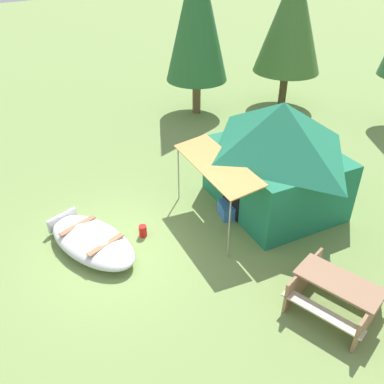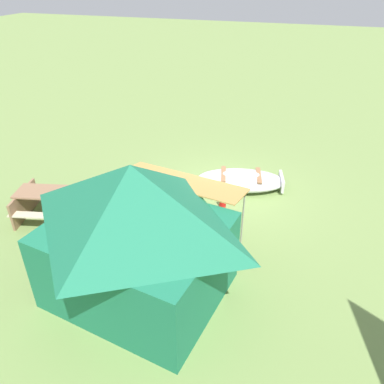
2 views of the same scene
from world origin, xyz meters
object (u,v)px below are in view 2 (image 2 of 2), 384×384
at_px(fuel_can, 223,202).
at_px(beached_rowboat, 241,180).
at_px(picnic_table, 49,201).
at_px(cooler_box, 177,244).
at_px(canvas_cabin_tent, 136,231).

bearing_deg(fuel_can, beached_rowboat, -102.12).
distance_m(picnic_table, cooler_box, 3.72).
relative_size(canvas_cabin_tent, cooler_box, 7.04).
bearing_deg(picnic_table, canvas_cabin_tent, 153.78).
distance_m(cooler_box, fuel_can, 2.29).
bearing_deg(fuel_can, picnic_table, 24.58).
relative_size(cooler_box, fuel_can, 2.00).
bearing_deg(picnic_table, beached_rowboat, -144.93).
height_order(canvas_cabin_tent, fuel_can, canvas_cabin_tent).
distance_m(canvas_cabin_tent, picnic_table, 3.96).
distance_m(picnic_table, fuel_can, 4.68).
bearing_deg(picnic_table, cooler_box, 175.70).
height_order(canvas_cabin_tent, cooler_box, canvas_cabin_tent).
relative_size(picnic_table, fuel_can, 6.37).
height_order(picnic_table, cooler_box, picnic_table).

